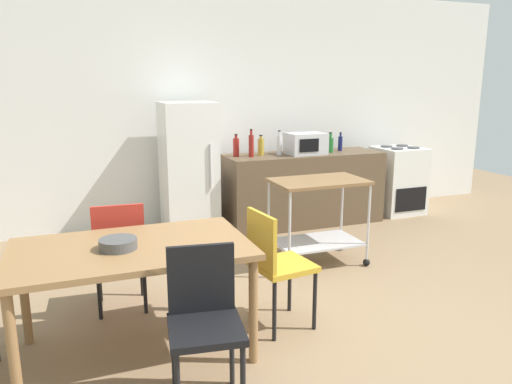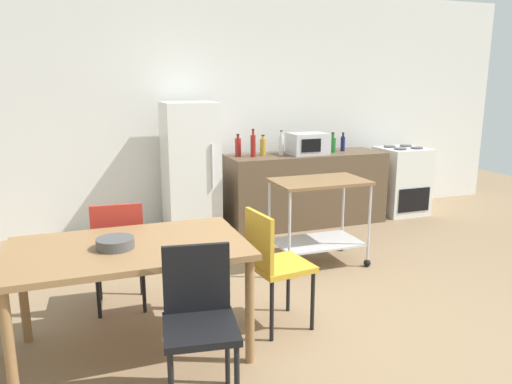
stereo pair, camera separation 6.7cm
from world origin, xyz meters
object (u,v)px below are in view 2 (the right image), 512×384
(dining_table, at_px, (129,257))
(chair_red, at_px, (119,248))
(bottle_soy_sauce, at_px, (281,145))
(refrigerator, at_px, (191,169))
(bottle_sesame_oil, at_px, (238,147))
(bottle_hot_sauce, at_px, (253,145))
(microwave, at_px, (308,144))
(kitchen_cart, at_px, (319,208))
(chair_black, at_px, (199,315))
(stove_oven, at_px, (401,181))
(bottle_olive_oil, at_px, (332,145))
(chair_mustard, at_px, (273,261))
(bottle_vinegar, at_px, (343,143))
(bottle_wine, at_px, (263,147))
(fruit_bowl, at_px, (115,243))

(dining_table, height_order, chair_red, chair_red)
(chair_red, relative_size, bottle_soy_sauce, 2.96)
(refrigerator, distance_m, bottle_sesame_oil, 0.63)
(bottle_hot_sauce, height_order, microwave, bottle_hot_sauce)
(kitchen_cart, distance_m, bottle_hot_sauce, 1.39)
(dining_table, bearing_deg, bottle_sesame_oil, 57.86)
(chair_red, relative_size, chair_black, 1.00)
(stove_oven, distance_m, kitchen_cart, 2.37)
(bottle_hot_sauce, bearing_deg, stove_oven, 1.29)
(bottle_hot_sauce, xyz_separation_m, bottle_olive_oil, (1.06, 0.00, -0.04))
(chair_mustard, distance_m, bottle_sesame_oil, 2.56)
(chair_mustard, xyz_separation_m, chair_black, (-0.70, -0.64, 0.00))
(dining_table, bearing_deg, chair_black, -65.00)
(bottle_vinegar, bearing_deg, dining_table, -140.67)
(refrigerator, height_order, microwave, refrigerator)
(bottle_wine, xyz_separation_m, fruit_bowl, (-1.93, -2.45, -0.22))
(bottle_wine, bearing_deg, chair_black, -116.69)
(bottle_sesame_oil, bearing_deg, bottle_wine, -3.98)
(bottle_hot_sauce, relative_size, bottle_olive_oil, 1.31)
(dining_table, distance_m, bottle_olive_oil, 3.62)
(microwave, bearing_deg, chair_mustard, -120.97)
(bottle_soy_sauce, bearing_deg, chair_black, -120.32)
(bottle_hot_sauce, distance_m, bottle_vinegar, 1.26)
(bottle_hot_sauce, distance_m, microwave, 0.71)
(kitchen_cart, relative_size, bottle_soy_sauce, 3.03)
(bottle_soy_sauce, height_order, microwave, bottle_soy_sauce)
(chair_red, height_order, chair_black, same)
(dining_table, bearing_deg, bottle_wine, 52.69)
(dining_table, bearing_deg, bottle_hot_sauce, 54.14)
(refrigerator, bearing_deg, bottle_hot_sauce, -10.07)
(stove_oven, bearing_deg, bottle_vinegar, 178.42)
(microwave, bearing_deg, dining_table, -136.04)
(chair_black, bearing_deg, bottle_vinegar, 57.43)
(bottle_sesame_oil, bearing_deg, bottle_soy_sauce, -10.66)
(chair_red, xyz_separation_m, bottle_sesame_oil, (1.56, 1.78, 0.50))
(stove_oven, relative_size, kitchen_cart, 1.01)
(chair_mustard, bearing_deg, bottle_olive_oil, -44.26)
(bottle_hot_sauce, xyz_separation_m, bottle_wine, (0.16, 0.09, -0.03))
(bottle_hot_sauce, bearing_deg, refrigerator, 169.93)
(bottle_wine, bearing_deg, bottle_vinegar, -0.71)
(bottle_sesame_oil, distance_m, bottle_olive_oil, 1.22)
(chair_red, bearing_deg, refrigerator, -114.78)
(microwave, height_order, bottle_olive_oil, microwave)
(refrigerator, bearing_deg, stove_oven, -1.60)
(chair_black, height_order, bottle_soy_sauce, bottle_soy_sauce)
(bottle_wine, bearing_deg, chair_red, -136.77)
(chair_red, xyz_separation_m, fruit_bowl, (-0.06, -0.70, 0.27))
(chair_black, height_order, bottle_wine, bottle_wine)
(fruit_bowl, bearing_deg, microwave, 43.36)
(refrigerator, relative_size, fruit_bowl, 6.56)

